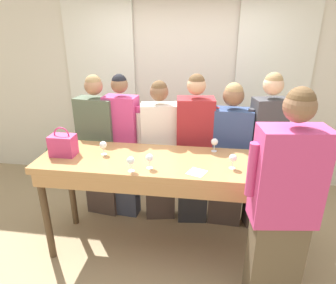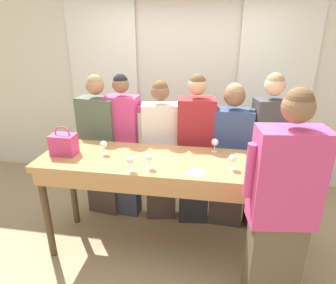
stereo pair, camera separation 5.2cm
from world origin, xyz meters
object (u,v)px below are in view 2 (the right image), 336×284
object	(u,v)px
wine_bottle	(297,165)
guest_navy_coat	(229,156)
guest_striped_shirt	(195,151)
wine_glass_center_left	(233,159)
potted_plant	(59,159)
wine_glass_center_right	(149,158)
host_pouring	(280,214)
handbag	(64,144)
wine_glass_front_right	(291,152)
guest_cream_sweater	(161,152)
guest_olive_jacket	(101,146)
guest_pink_top	(124,147)
wine_glass_front_left	(215,143)
guest_beige_cap	(266,151)
tasting_bar	(166,171)
wine_glass_front_mid	(104,145)
wine_glass_center_mid	(130,161)

from	to	relation	value
wine_bottle	guest_navy_coat	bearing A→B (deg)	122.84
wine_bottle	guest_striped_shirt	distance (m)	1.19
wine_glass_center_left	guest_striped_shirt	world-z (taller)	guest_striped_shirt
guest_navy_coat	potted_plant	bearing A→B (deg)	162.84
wine_bottle	wine_glass_center_right	size ratio (longest dim) A/B	2.42
host_pouring	handbag	bearing A→B (deg)	163.66
wine_glass_front_right	guest_cream_sweater	bearing A→B (deg)	161.00
handbag	guest_olive_jacket	bearing A→B (deg)	79.36
guest_pink_top	wine_glass_front_left	bearing A→B (deg)	-16.86
wine_glass_front_right	wine_glass_center_right	bearing A→B (deg)	-165.47
guest_cream_sweater	guest_beige_cap	distance (m)	1.16
handbag	tasting_bar	bearing A→B (deg)	0.84
guest_navy_coat	guest_pink_top	bearing A→B (deg)	-180.00
wine_glass_front_mid	guest_pink_top	distance (m)	0.59
wine_glass_center_mid	guest_cream_sweater	world-z (taller)	guest_cream_sweater
guest_olive_jacket	potted_plant	world-z (taller)	guest_olive_jacket
wine_glass_center_mid	guest_beige_cap	size ratio (longest dim) A/B	0.08
guest_cream_sweater	potted_plant	distance (m)	2.01
wine_glass_front_left	guest_olive_jacket	size ratio (longest dim) A/B	0.08
guest_olive_jacket	guest_striped_shirt	bearing A→B (deg)	0.00
wine_glass_center_left	wine_glass_center_mid	size ratio (longest dim) A/B	1.00
wine_glass_center_left	wine_glass_center_right	world-z (taller)	same
wine_glass_front_left	guest_striped_shirt	xyz separation A→B (m)	(-0.21, 0.31, -0.24)
handbag	wine_glass_front_mid	size ratio (longest dim) A/B	2.10
wine_glass_front_right	tasting_bar	bearing A→B (deg)	-172.43
wine_glass_front_left	guest_beige_cap	world-z (taller)	guest_beige_cap
wine_glass_front_right	guest_navy_coat	world-z (taller)	guest_navy_coat
guest_beige_cap	handbag	bearing A→B (deg)	-163.01
wine_glass_front_left	guest_navy_coat	world-z (taller)	guest_navy_coat
wine_glass_center_right	guest_navy_coat	distance (m)	1.10
wine_glass_center_right	guest_beige_cap	world-z (taller)	guest_beige_cap
wine_glass_center_right	guest_beige_cap	size ratio (longest dim) A/B	0.08
guest_navy_coat	wine_glass_front_right	bearing A→B (deg)	-40.71
wine_glass_front_left	handbag	bearing A→B (deg)	-168.42
wine_glass_front_right	potted_plant	size ratio (longest dim) A/B	0.24
handbag	potted_plant	xyz separation A→B (m)	(-0.92, 1.39, -0.87)
wine_glass_front_mid	wine_glass_center_right	distance (m)	0.55
potted_plant	guest_olive_jacket	bearing A→B (deg)	-37.10
wine_glass_front_left	wine_glass_front_mid	size ratio (longest dim) A/B	1.00
wine_glass_center_left	guest_striped_shirt	bearing A→B (deg)	118.90
wine_glass_front_right	wine_glass_center_right	size ratio (longest dim) A/B	1.00
guest_cream_sweater	tasting_bar	bearing A→B (deg)	-74.38
guest_navy_coat	wine_glass_center_mid	bearing A→B (deg)	-136.17
wine_glass_center_mid	guest_beige_cap	bearing A→B (deg)	33.86
wine_glass_front_left	guest_olive_jacket	bearing A→B (deg)	166.70
guest_olive_jacket	wine_glass_front_left	bearing A→B (deg)	-13.30
wine_glass_center_mid	guest_striped_shirt	distance (m)	1.01
handbag	wine_glass_front_right	size ratio (longest dim) A/B	2.10
guest_cream_sweater	guest_navy_coat	xyz separation A→B (m)	(0.77, 0.00, -0.00)
wine_glass_center_left	guest_striped_shirt	size ratio (longest dim) A/B	0.08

